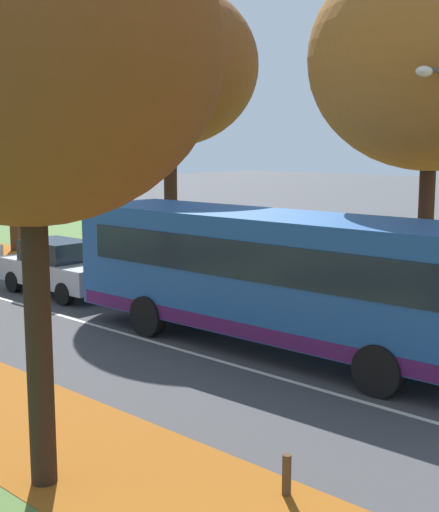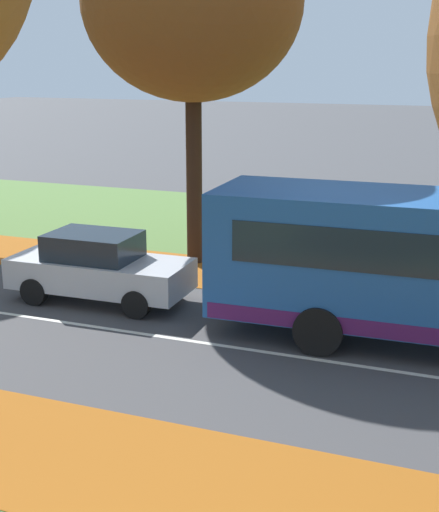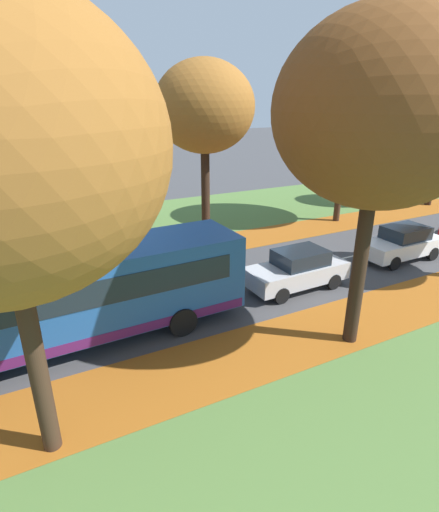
% 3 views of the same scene
% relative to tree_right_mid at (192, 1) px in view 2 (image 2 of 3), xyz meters
% --- Properties ---
extents(leaf_litter_left, '(2.80, 60.00, 0.00)m').
position_rel_tree_right_mid_xyz_m(leaf_litter_left, '(-9.99, -5.07, -6.90)').
color(leaf_litter_left, '#9E5619').
rests_on(leaf_litter_left, grass_verge_left).
extents(grass_verge_right, '(12.00, 90.00, 0.01)m').
position_rel_tree_right_mid_xyz_m(grass_verge_right, '(3.81, 0.93, -6.91)').
color(grass_verge_right, '#517538').
rests_on(grass_verge_right, ground).
extents(leaf_litter_right, '(2.80, 60.00, 0.00)m').
position_rel_tree_right_mid_xyz_m(leaf_litter_right, '(-0.79, -5.07, -6.90)').
color(leaf_litter_right, '#9E5619').
rests_on(leaf_litter_right, grass_verge_right).
extents(road_centre_line, '(0.12, 80.00, 0.01)m').
position_rel_tree_right_mid_xyz_m(road_centre_line, '(-5.39, 0.93, -6.91)').
color(road_centre_line, silver).
rests_on(road_centre_line, ground).
extents(tree_right_mid, '(5.69, 5.69, 9.49)m').
position_rel_tree_right_mid_xyz_m(tree_right_mid, '(0.00, 0.00, 0.00)').
color(tree_right_mid, black).
rests_on(tree_right_mid, ground).
extents(car_silver_lead, '(1.84, 4.23, 1.62)m').
position_rel_tree_right_mid_xyz_m(car_silver_lead, '(-3.84, 0.80, -6.10)').
color(car_silver_lead, '#B7BABF').
rests_on(car_silver_lead, ground).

